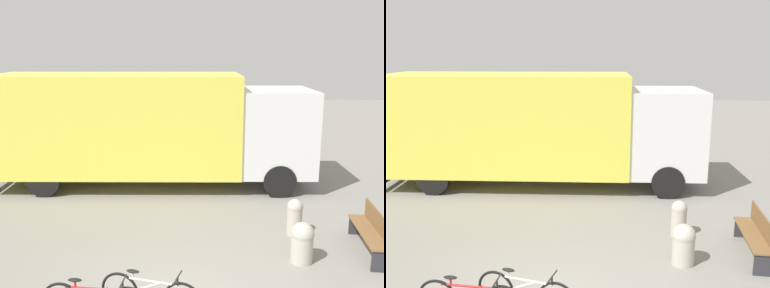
{
  "view_description": "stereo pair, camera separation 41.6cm",
  "coord_description": "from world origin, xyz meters",
  "views": [
    {
      "loc": [
        0.6,
        -6.09,
        4.16
      ],
      "look_at": [
        -0.11,
        4.44,
        1.79
      ],
      "focal_mm": 40.0,
      "sensor_mm": 36.0,
      "label": 1
    },
    {
      "loc": [
        1.01,
        -6.05,
        4.16
      ],
      "look_at": [
        -0.11,
        4.44,
        1.79
      ],
      "focal_mm": 40.0,
      "sensor_mm": 36.0,
      "label": 2
    }
  ],
  "objects": [
    {
      "name": "delivery_truck",
      "position": [
        -1.56,
        6.62,
        1.88
      ],
      "size": [
        9.7,
        3.11,
        3.41
      ],
      "rotation": [
        0.0,
        0.0,
        0.06
      ],
      "color": "#EAE04C",
      "rests_on": "ground"
    },
    {
      "name": "bollard_far_bench",
      "position": [
        2.32,
        3.16,
        0.45
      ],
      "size": [
        0.36,
        0.36,
        0.84
      ],
      "color": "#B2AD9E",
      "rests_on": "ground"
    },
    {
      "name": "park_bench",
      "position": [
        3.78,
        2.39,
        0.48
      ],
      "size": [
        0.47,
        1.82,
        0.87
      ],
      "rotation": [
        0.0,
        0.0,
        1.53
      ],
      "color": "brown",
      "rests_on": "ground"
    },
    {
      "name": "bollard_near_bench",
      "position": [
        2.25,
        1.85,
        0.44
      ],
      "size": [
        0.45,
        0.45,
        0.83
      ],
      "color": "#B2AD9E",
      "rests_on": "ground"
    }
  ]
}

